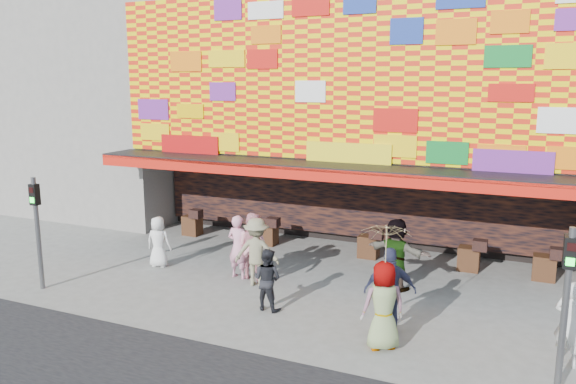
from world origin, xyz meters
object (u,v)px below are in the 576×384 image
object	(u,v)px
ped_e	(390,291)
ped_f	(396,254)
ped_i	(252,246)
signal_left	(37,220)
ped_h	(570,324)
ped_a	(159,242)
parasol	(385,247)
ped_d	(256,252)
ped_b	(238,247)
signal_right	(567,291)
ped_c	(267,279)
ped_g	(383,306)

from	to	relation	value
ped_e	ped_f	bearing A→B (deg)	-98.20
ped_f	ped_i	distance (m)	3.93
signal_left	ped_h	size ratio (longest dim) A/B	1.79
signal_left	ped_a	xyz separation A→B (m)	(1.74, 2.76, -1.10)
ped_a	parasol	bearing A→B (deg)	151.71
ped_a	ped_d	size ratio (longest dim) A/B	0.82
signal_left	ped_b	size ratio (longest dim) A/B	1.67
signal_right	signal_left	bearing A→B (deg)	180.00
signal_left	ped_i	xyz separation A→B (m)	(4.73, 3.00, -0.93)
signal_right	ped_e	xyz separation A→B (m)	(-3.32, 1.10, -0.90)
ped_a	ped_e	size ratio (longest dim) A/B	0.79
ped_b	ped_d	size ratio (longest dim) A/B	0.97
ped_c	ped_f	distance (m)	3.61
ped_g	ped_e	bearing A→B (deg)	-119.23
ped_f	ped_b	bearing A→B (deg)	26.08
ped_b	parasol	world-z (taller)	parasol
ped_d	ped_g	bearing A→B (deg)	134.39
ped_e	parasol	size ratio (longest dim) A/B	1.03
ped_c	ped_g	world-z (taller)	ped_g
signal_right	ped_d	world-z (taller)	signal_right
ped_f	signal_right	bearing A→B (deg)	149.23
ped_b	ped_h	size ratio (longest dim) A/B	1.07
ped_a	parasol	world-z (taller)	parasol
ped_d	parasol	world-z (taller)	parasol
ped_h	ped_c	bearing A→B (deg)	24.26
signal_right	ped_c	world-z (taller)	signal_right
ped_d	ped_i	xyz separation A→B (m)	(-0.36, 0.45, 0.01)
ped_e	ped_d	bearing A→B (deg)	-38.60
ped_e	parasol	bearing A→B (deg)	75.47
ped_d	ped_f	size ratio (longest dim) A/B	0.96
signal_left	ped_h	bearing A→B (deg)	5.05
ped_a	ped_c	distance (m)	4.62
ped_h	signal_right	bearing A→B (deg)	105.17
ped_a	ped_c	bearing A→B (deg)	149.98
ped_e	ped_f	xyz separation A→B (m)	(-0.49, 2.66, 0.00)
ped_c	ped_e	world-z (taller)	ped_e
ped_c	parasol	world-z (taller)	parasol
signal_left	parasol	bearing A→B (deg)	1.98
signal_right	ped_c	xyz separation A→B (m)	(-6.32, 1.18, -1.10)
ped_i	parasol	bearing A→B (deg)	154.99
ped_f	ped_i	world-z (taller)	ped_f
ped_a	ped_e	xyz separation A→B (m)	(7.34, -1.66, 0.20)
ped_f	ped_d	bearing A→B (deg)	32.95
signal_left	signal_right	xyz separation A→B (m)	(12.40, 0.00, 0.00)
ped_a	ped_i	world-z (taller)	ped_i
ped_b	ped_h	world-z (taller)	ped_b
ped_f	parasol	world-z (taller)	parasol
ped_a	ped_e	world-z (taller)	ped_e
signal_left	ped_h	xyz separation A→B (m)	(12.59, 1.11, -1.02)
ped_c	ped_e	distance (m)	3.01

